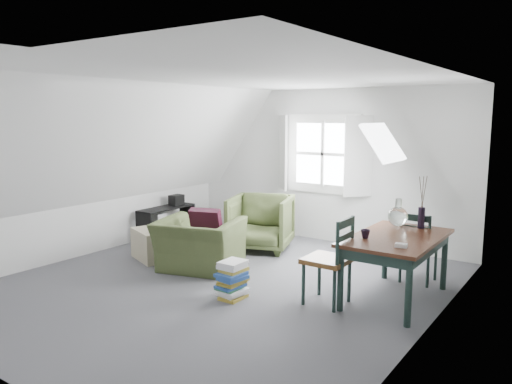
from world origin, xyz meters
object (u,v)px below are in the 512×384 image
Objects in this scene: armchair_near at (200,269)px; ottoman at (160,243)px; media_shelf at (165,225)px; armchair_far at (261,249)px; magazine_stack at (232,280)px; dining_table at (396,244)px; dining_chair_far at (418,246)px; dining_chair_near at (330,259)px.

armchair_near is 0.88m from ottoman.
ottoman is at bearing -48.47° from media_shelf.
media_shelf is (-1.71, -0.37, 0.24)m from armchair_far.
armchair_far is at bearing 115.73° from magazine_stack.
dining_table is at bearing 33.82° from magazine_stack.
dining_table is 1.66× the size of dining_chair_far.
ottoman is 0.44× the size of dining_table.
dining_chair_near reaches higher than ottoman.
dining_chair_near is at bearing 160.63° from armchair_near.
media_shelf is at bearing 149.30° from magazine_stack.
media_shelf is 3.07m from magazine_stack.
dining_table reaches higher than media_shelf.
armchair_far is (0.09, 1.33, 0.00)m from armchair_near.
dining_chair_far is at bearing -171.43° from armchair_near.
armchair_far is at bearing -109.80° from armchair_near.
armchair_far is at bearing 52.75° from ottoman.
armchair_far reaches higher than armchair_near.
dining_table reaches higher than armchair_far.
media_shelf is (-0.77, 0.87, 0.03)m from ottoman.
dining_chair_far reaches higher than armchair_near.
dining_table is (2.56, 0.42, 0.64)m from armchair_near.
armchair_near is 1.90m from media_shelf.
media_shelf reaches higher than ottoman.
dining_chair_far is at bearing 84.27° from dining_table.
dining_chair_far is 0.84× the size of media_shelf.
armchair_near is 2.46× the size of magazine_stack.
media_shelf is (-4.20, -0.20, -0.22)m from dining_chair_far.
dining_chair_near is (2.02, -0.13, 0.51)m from armchair_near.
dining_chair_far is 0.90× the size of dining_chair_near.
media_shelf is at bearing 17.60° from dining_chair_far.
dining_chair_near is at bearing -4.41° from ottoman.
armchair_far is 2.54m from dining_chair_far.
armchair_far is at bearing 12.20° from media_shelf.
armchair_far is 1.77m from media_shelf.
dining_chair_near is at bearing -138.68° from dining_table.
magazine_stack reaches higher than armchair_near.
dining_table is 0.77m from dining_chair_far.
dining_table is 1.40× the size of media_shelf.
dining_chair_far is (2.58, 1.17, 0.46)m from armchair_near.
media_shelf is (-4.18, 0.54, -0.40)m from dining_table.
dining_chair_near is (-0.54, -0.55, -0.13)m from dining_table.
dining_chair_far reaches higher than magazine_stack.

